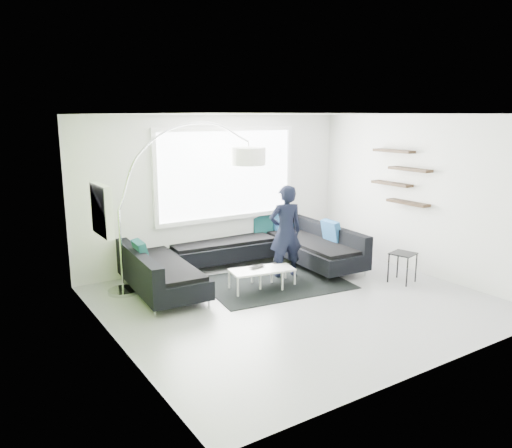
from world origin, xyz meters
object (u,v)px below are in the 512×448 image
Objects in this scene: coffee_table at (265,277)px; laptop at (259,267)px; arc_lamp at (119,210)px; side_table at (402,268)px; sectional_sofa at (240,255)px; person at (286,232)px.

coffee_table is 0.21m from laptop.
side_table is at bearing -14.23° from arc_lamp.
sectional_sofa is 2.28m from arc_lamp.
sectional_sofa is 0.91m from person.
arc_lamp is 5.22× the size of side_table.
person is at bearing 34.27° from coffee_table.
person is at bearing 6.53° from laptop.
side_table is at bearing -38.60° from laptop.
side_table is at bearing -36.85° from sectional_sofa.
arc_lamp is (-2.06, 1.00, 1.17)m from coffee_table.
coffee_table is at bearing 38.46° from person.
arc_lamp is 2.82m from person.
arc_lamp is 4.76m from side_table.
coffee_table is 0.64× the size of person.
person reaches higher than coffee_table.
side_table reaches higher than coffee_table.
sectional_sofa is at bearing 5.59° from arc_lamp.
side_table is 2.07m from person.
arc_lamp is at bearing 153.76° from side_table.
side_table is at bearing 153.27° from person.
sectional_sofa reaches higher than coffee_table.
coffee_table is at bearing -13.90° from arc_lamp.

